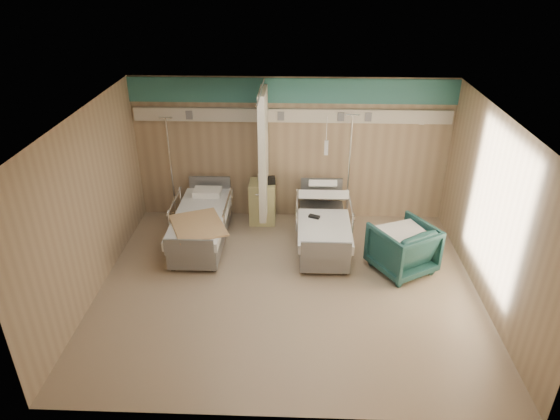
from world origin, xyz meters
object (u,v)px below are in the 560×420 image
object	(u,v)px
iv_stand_right	(347,201)
bedside_cabinet	(263,202)
bed_right	(323,231)
visitor_armchair	(402,248)
iv_stand_left	(174,199)
bed_left	(202,229)

from	to	relation	value
iv_stand_right	bedside_cabinet	bearing A→B (deg)	-177.26
iv_stand_right	bed_right	bearing A→B (deg)	-117.06
bed_right	bedside_cabinet	world-z (taller)	bedside_cabinet
bedside_cabinet	visitor_armchair	size ratio (longest dim) A/B	0.91
bedside_cabinet	iv_stand_left	bearing A→B (deg)	178.33
bed_left	visitor_armchair	bearing A→B (deg)	-11.41
bedside_cabinet	visitor_armchair	bearing A→B (deg)	-33.35
bed_right	iv_stand_left	xyz separation A→B (m)	(-2.91, 0.95, 0.12)
bed_right	iv_stand_right	distance (m)	1.11
visitor_armchair	iv_stand_right	bearing A→B (deg)	-96.03
iv_stand_right	visitor_armchair	bearing A→B (deg)	-64.94
bedside_cabinet	iv_stand_right	distance (m)	1.65
bedside_cabinet	visitor_armchair	xyz separation A→B (m)	(2.44, -1.60, -0.00)
bed_left	bedside_cabinet	world-z (taller)	bedside_cabinet
bed_right	iv_stand_right	bearing A→B (deg)	62.94
bed_right	bed_left	size ratio (longest dim) A/B	1.00
bedside_cabinet	visitor_armchair	distance (m)	2.92
visitor_armchair	iv_stand_right	xyz separation A→B (m)	(-0.79, 1.68, 0.02)
visitor_armchair	iv_stand_left	size ratio (longest dim) A/B	0.44
iv_stand_right	iv_stand_left	world-z (taller)	iv_stand_right
bedside_cabinet	iv_stand_right	bearing A→B (deg)	2.74
iv_stand_left	iv_stand_right	bearing A→B (deg)	0.46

